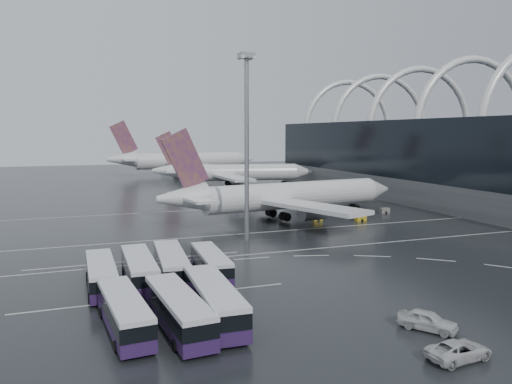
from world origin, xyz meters
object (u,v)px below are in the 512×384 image
object	(u,v)px
airliner_gate_c	(181,161)
floodlight_mast	(247,124)
bus_row_far_b	(178,310)
gse_cart_belly_a	(361,218)
van_curve_a	(459,350)
bus_row_near_b	(139,269)
van_curve_b	(427,320)
airliner_gate_b	(231,173)
bus_row_near_d	(211,263)
airliner_main	(282,197)
bus_row_far_c	(214,301)
gse_cart_belly_c	(317,218)
gse_cart_belly_d	(385,211)
bus_row_far_a	(124,312)
bus_row_near_a	(101,274)
bus_row_near_c	(171,264)

from	to	relation	value
airliner_gate_c	floodlight_mast	xyz separation A→B (m)	(-15.92, -126.78, 12.78)
bus_row_far_b	gse_cart_belly_a	xyz separation A→B (m)	(43.63, 40.79, -1.20)
van_curve_a	bus_row_near_b	bearing A→B (deg)	31.55
van_curve_a	van_curve_b	size ratio (longest dim) A/B	1.05
bus_row_near_b	van_curve_a	xyz separation A→B (m)	(20.07, -27.31, -1.03)
airliner_gate_b	bus_row_near_d	world-z (taller)	airliner_gate_b
bus_row_near_b	airliner_main	bearing A→B (deg)	-42.50
bus_row_near_d	van_curve_a	distance (m)	29.86
airliner_gate_b	floodlight_mast	xyz separation A→B (m)	(-20.97, -75.25, 13.83)
bus_row_near_d	van_curve_b	distance (m)	25.71
bus_row_near_b	bus_row_far_c	world-z (taller)	bus_row_far_c
airliner_gate_c	bus_row_far_b	world-z (taller)	airliner_gate_c
gse_cart_belly_c	gse_cart_belly_d	world-z (taller)	gse_cart_belly_d
bus_row_near_b	floodlight_mast	bearing A→B (deg)	-45.88
airliner_main	floodlight_mast	xyz separation A→B (m)	(-12.78, -15.75, 13.75)
bus_row_near_b	bus_row_far_a	world-z (taller)	bus_row_near_b
airliner_gate_b	floodlight_mast	size ratio (longest dim) A/B	1.73
bus_row_far_a	van_curve_a	distance (m)	27.03
airliner_main	bus_row_near_a	size ratio (longest dim) A/B	4.21
bus_row_near_a	floodlight_mast	bearing A→B (deg)	-51.71
bus_row_near_a	gse_cart_belly_d	distance (m)	67.84
gse_cart_belly_d	airliner_main	bearing A→B (deg)	178.34
airliner_gate_c	bus_row_near_b	distance (m)	148.77
floodlight_mast	gse_cart_belly_c	size ratio (longest dim) A/B	15.09
bus_row_far_c	bus_row_near_b	bearing A→B (deg)	22.83
bus_row_near_c	bus_row_near_d	xyz separation A→B (m)	(4.61, -0.48, -0.18)
gse_cart_belly_a	gse_cart_belly_d	world-z (taller)	gse_cart_belly_a
airliner_gate_c	bus_row_near_a	bearing A→B (deg)	-109.25
bus_row_far_c	floodlight_mast	world-z (taller)	floodlight_mast
airliner_gate_b	airliner_gate_c	size ratio (longest dim) A/B	0.82
bus_row_near_c	gse_cart_belly_d	bearing A→B (deg)	-53.13
gse_cart_belly_a	gse_cart_belly_c	xyz separation A→B (m)	(-7.44, 3.65, -0.04)
airliner_main	bus_row_far_c	xyz separation A→B (m)	(-26.73, -46.87, -2.60)
van_curve_a	gse_cart_belly_c	distance (m)	60.02
airliner_gate_c	floodlight_mast	distance (m)	128.41
bus_row_near_b	van_curve_a	distance (m)	33.91
bus_row_near_a	bus_row_far_c	world-z (taller)	bus_row_far_c
bus_row_far_a	gse_cart_belly_a	bearing A→B (deg)	-55.14
bus_row_near_a	bus_row_far_b	world-z (taller)	bus_row_far_b
van_curve_b	gse_cart_belly_d	xyz separation A→B (m)	(33.40, 54.73, -0.31)
airliner_main	bus_row_near_c	bearing A→B (deg)	-138.07
bus_row_near_c	gse_cart_belly_a	size ratio (longest dim) A/B	6.52
airliner_gate_b	van_curve_b	size ratio (longest dim) A/B	10.00
airliner_gate_c	floodlight_mast	world-z (taller)	floodlight_mast
airliner_gate_b	bus_row_near_b	distance (m)	101.28
bus_row_far_c	gse_cart_belly_a	world-z (taller)	bus_row_far_c
airliner_main	bus_row_near_b	world-z (taller)	airliner_main
airliner_main	bus_row_near_a	world-z (taller)	airliner_main
floodlight_mast	airliner_main	bearing A→B (deg)	50.94
bus_row_far_c	airliner_gate_c	bearing A→B (deg)	-8.39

